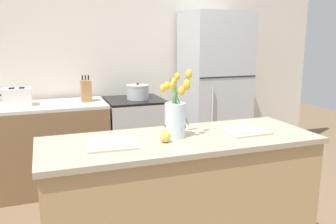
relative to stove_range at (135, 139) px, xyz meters
name	(u,v)px	position (x,y,z in m)	size (l,w,h in m)	color
back_wall	(116,54)	(-0.10, 0.40, 0.91)	(5.20, 0.08, 2.70)	silver
kitchen_island	(180,202)	(-0.10, -1.60, 0.01)	(1.80, 0.66, 0.90)	tan
back_counter	(22,150)	(-1.16, 0.00, 0.00)	(1.68, 0.60, 0.89)	brown
stove_range	(135,139)	(0.00, 0.00, 0.00)	(0.60, 0.61, 0.89)	#B2B5B7
refrigerator	(214,93)	(0.95, 0.00, 0.46)	(0.68, 0.67, 1.81)	#B7BABC
flower_vase	(176,115)	(-0.13, -1.57, 0.61)	(0.19, 0.17, 0.44)	silver
pear_figurine	(165,136)	(-0.23, -1.66, 0.50)	(0.07, 0.07, 0.11)	#E5CC4C
plate_setting_left	(110,143)	(-0.56, -1.60, 0.47)	(0.31, 0.31, 0.02)	beige
plate_setting_right	(243,130)	(0.36, -1.60, 0.47)	(0.31, 0.31, 0.02)	beige
toaster	(17,97)	(-1.16, 0.01, 0.53)	(0.28, 0.18, 0.17)	silver
cooking_pot	(138,92)	(0.03, -0.02, 0.52)	(0.24, 0.24, 0.18)	#B2B5B7
knife_block	(86,91)	(-0.50, 0.03, 0.56)	(0.10, 0.14, 0.27)	#A37547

